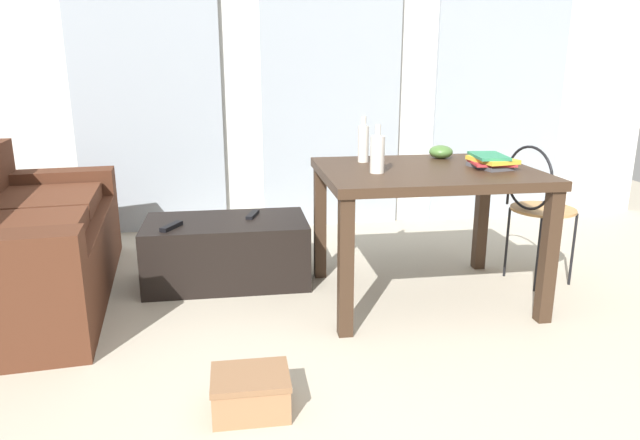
{
  "coord_description": "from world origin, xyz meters",
  "views": [
    {
      "loc": [
        -0.79,
        -1.54,
        1.31
      ],
      "look_at": [
        -0.3,
        1.66,
        0.41
      ],
      "focal_mm": 32.23,
      "sensor_mm": 36.0,
      "label": 1
    }
  ],
  "objects_px": {
    "craft_table": "(426,187)",
    "scissors": "(476,157)",
    "bottle_near": "(377,154)",
    "shoebox": "(251,392)",
    "couch": "(18,246)",
    "wire_chair": "(536,198)",
    "coffee_table": "(227,251)",
    "bottle_far": "(363,143)",
    "book_stack": "(491,161)",
    "tv_remote_secondary": "(171,226)",
    "bowl": "(441,152)",
    "tv_remote_primary": "(253,214)"
  },
  "relations": [
    {
      "from": "bottle_far",
      "to": "scissors",
      "type": "bearing_deg",
      "value": 4.95
    },
    {
      "from": "craft_table",
      "to": "shoebox",
      "type": "height_order",
      "value": "craft_table"
    },
    {
      "from": "bottle_near",
      "to": "shoebox",
      "type": "xyz_separation_m",
      "value": [
        -0.71,
        -0.9,
        -0.77
      ]
    },
    {
      "from": "coffee_table",
      "to": "scissors",
      "type": "relative_size",
      "value": 10.1
    },
    {
      "from": "coffee_table",
      "to": "tv_remote_secondary",
      "type": "xyz_separation_m",
      "value": [
        -0.3,
        -0.13,
        0.21
      ]
    },
    {
      "from": "bowl",
      "to": "shoebox",
      "type": "xyz_separation_m",
      "value": [
        -1.2,
        -1.29,
        -0.71
      ]
    },
    {
      "from": "bottle_far",
      "to": "bowl",
      "type": "bearing_deg",
      "value": 6.76
    },
    {
      "from": "bottle_near",
      "to": "shoebox",
      "type": "height_order",
      "value": "bottle_near"
    },
    {
      "from": "book_stack",
      "to": "tv_remote_secondary",
      "type": "height_order",
      "value": "book_stack"
    },
    {
      "from": "coffee_table",
      "to": "craft_table",
      "type": "bearing_deg",
      "value": -20.57
    },
    {
      "from": "tv_remote_primary",
      "to": "shoebox",
      "type": "xyz_separation_m",
      "value": [
        -0.07,
        -1.48,
        -0.32
      ]
    },
    {
      "from": "couch",
      "to": "bottle_near",
      "type": "height_order",
      "value": "bottle_near"
    },
    {
      "from": "wire_chair",
      "to": "bottle_far",
      "type": "bearing_deg",
      "value": 173.0
    },
    {
      "from": "bottle_far",
      "to": "scissors",
      "type": "relative_size",
      "value": 2.72
    },
    {
      "from": "bottle_near",
      "to": "shoebox",
      "type": "bearing_deg",
      "value": -128.28
    },
    {
      "from": "coffee_table",
      "to": "wire_chair",
      "type": "bearing_deg",
      "value": -9.07
    },
    {
      "from": "bottle_near",
      "to": "scissors",
      "type": "xyz_separation_m",
      "value": [
        0.72,
        0.4,
        -0.1
      ]
    },
    {
      "from": "craft_table",
      "to": "shoebox",
      "type": "bearing_deg",
      "value": -135.66
    },
    {
      "from": "bottle_near",
      "to": "bowl",
      "type": "height_order",
      "value": "bottle_near"
    },
    {
      "from": "bottle_near",
      "to": "tv_remote_secondary",
      "type": "distance_m",
      "value": 1.25
    },
    {
      "from": "coffee_table",
      "to": "couch",
      "type": "bearing_deg",
      "value": -173.97
    },
    {
      "from": "wire_chair",
      "to": "bottle_far",
      "type": "height_order",
      "value": "bottle_far"
    },
    {
      "from": "couch",
      "to": "scissors",
      "type": "height_order",
      "value": "couch"
    },
    {
      "from": "coffee_table",
      "to": "tv_remote_secondary",
      "type": "height_order",
      "value": "tv_remote_secondary"
    },
    {
      "from": "craft_table",
      "to": "tv_remote_primary",
      "type": "distance_m",
      "value": 1.08
    },
    {
      "from": "tv_remote_secondary",
      "to": "shoebox",
      "type": "relative_size",
      "value": 0.59
    },
    {
      "from": "bottle_near",
      "to": "book_stack",
      "type": "relative_size",
      "value": 0.86
    },
    {
      "from": "craft_table",
      "to": "scissors",
      "type": "xyz_separation_m",
      "value": [
        0.41,
        0.31,
        0.11
      ]
    },
    {
      "from": "couch",
      "to": "book_stack",
      "type": "xyz_separation_m",
      "value": [
        2.58,
        -0.34,
        0.47
      ]
    },
    {
      "from": "couch",
      "to": "tv_remote_primary",
      "type": "xyz_separation_m",
      "value": [
        1.3,
        0.2,
        0.08
      ]
    },
    {
      "from": "craft_table",
      "to": "scissors",
      "type": "relative_size",
      "value": 11.99
    },
    {
      "from": "craft_table",
      "to": "bowl",
      "type": "relative_size",
      "value": 8.18
    },
    {
      "from": "tv_remote_secondary",
      "to": "bowl",
      "type": "bearing_deg",
      "value": 28.37
    },
    {
      "from": "book_stack",
      "to": "tv_remote_secondary",
      "type": "relative_size",
      "value": 1.64
    },
    {
      "from": "bottle_far",
      "to": "coffee_table",
      "type": "bearing_deg",
      "value": 168.3
    },
    {
      "from": "wire_chair",
      "to": "bowl",
      "type": "height_order",
      "value": "wire_chair"
    },
    {
      "from": "bottle_far",
      "to": "tv_remote_secondary",
      "type": "bearing_deg",
      "value": 178.01
    },
    {
      "from": "bowl",
      "to": "craft_table",
      "type": "bearing_deg",
      "value": -121.89
    },
    {
      "from": "bottle_far",
      "to": "tv_remote_primary",
      "type": "relative_size",
      "value": 1.46
    },
    {
      "from": "bottle_near",
      "to": "book_stack",
      "type": "xyz_separation_m",
      "value": [
        0.64,
        0.04,
        -0.06
      ]
    },
    {
      "from": "book_stack",
      "to": "shoebox",
      "type": "distance_m",
      "value": 1.79
    },
    {
      "from": "tv_remote_primary",
      "to": "shoebox",
      "type": "relative_size",
      "value": 0.6
    },
    {
      "from": "wire_chair",
      "to": "tv_remote_primary",
      "type": "bearing_deg",
      "value": 167.45
    },
    {
      "from": "bottle_near",
      "to": "book_stack",
      "type": "height_order",
      "value": "bottle_near"
    },
    {
      "from": "book_stack",
      "to": "couch",
      "type": "bearing_deg",
      "value": 172.48
    },
    {
      "from": "scissors",
      "to": "tv_remote_primary",
      "type": "distance_m",
      "value": 1.41
    },
    {
      "from": "couch",
      "to": "wire_chair",
      "type": "relative_size",
      "value": 2.14
    },
    {
      "from": "book_stack",
      "to": "tv_remote_primary",
      "type": "bearing_deg",
      "value": 157.12
    },
    {
      "from": "scissors",
      "to": "tv_remote_secondary",
      "type": "relative_size",
      "value": 0.54
    },
    {
      "from": "wire_chair",
      "to": "tv_remote_primary",
      "type": "relative_size",
      "value": 4.72
    }
  ]
}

